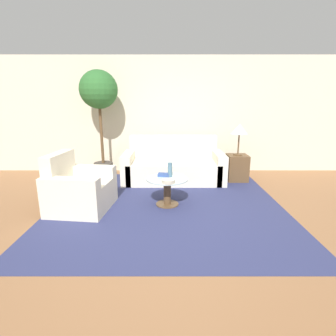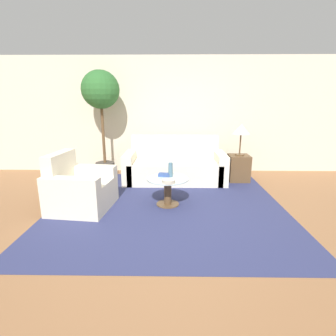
# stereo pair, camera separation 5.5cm
# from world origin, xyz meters

# --- Properties ---
(ground_plane) EXTENTS (14.00, 14.00, 0.00)m
(ground_plane) POSITION_xyz_m (0.00, 0.00, 0.00)
(ground_plane) COLOR #8E603D
(wall_back) EXTENTS (10.00, 0.06, 2.60)m
(wall_back) POSITION_xyz_m (0.00, 2.87, 1.30)
(wall_back) COLOR beige
(wall_back) RESTS_ON ground_plane
(rug) EXTENTS (3.64, 3.57, 0.01)m
(rug) POSITION_xyz_m (0.12, 0.71, 0.00)
(rug) COLOR navy
(rug) RESTS_ON ground_plane
(sofa_main) EXTENTS (2.06, 0.92, 0.91)m
(sofa_main) POSITION_xyz_m (0.25, 2.08, 0.29)
(sofa_main) COLOR beige
(sofa_main) RESTS_ON ground_plane
(armchair) EXTENTS (0.94, 1.01, 0.88)m
(armchair) POSITION_xyz_m (-1.26, 0.56, 0.29)
(armchair) COLOR beige
(armchair) RESTS_ON ground_plane
(coffee_table) EXTENTS (0.66, 0.66, 0.45)m
(coffee_table) POSITION_xyz_m (0.12, 0.71, 0.29)
(coffee_table) COLOR brown
(coffee_table) RESTS_ON ground_plane
(side_table) EXTENTS (0.42, 0.42, 0.54)m
(side_table) POSITION_xyz_m (1.58, 2.05, 0.27)
(side_table) COLOR brown
(side_table) RESTS_ON ground_plane
(table_lamp) EXTENTS (0.36, 0.36, 0.64)m
(table_lamp) POSITION_xyz_m (1.58, 2.05, 1.06)
(table_lamp) COLOR brown
(table_lamp) RESTS_ON side_table
(potted_plant) EXTENTS (0.78, 0.78, 2.24)m
(potted_plant) POSITION_xyz_m (-1.28, 2.30, 1.68)
(potted_plant) COLOR #3D3833
(potted_plant) RESTS_ON ground_plane
(vase) EXTENTS (0.07, 0.07, 0.23)m
(vase) POSITION_xyz_m (0.17, 0.78, 0.57)
(vase) COLOR slate
(vase) RESTS_ON coffee_table
(bowl) EXTENTS (0.20, 0.20, 0.05)m
(bowl) POSITION_xyz_m (0.14, 0.47, 0.48)
(bowl) COLOR beige
(bowl) RESTS_ON coffee_table
(book_stack) EXTENTS (0.20, 0.15, 0.05)m
(book_stack) POSITION_xyz_m (0.07, 0.82, 0.47)
(book_stack) COLOR #334C8C
(book_stack) RESTS_ON coffee_table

